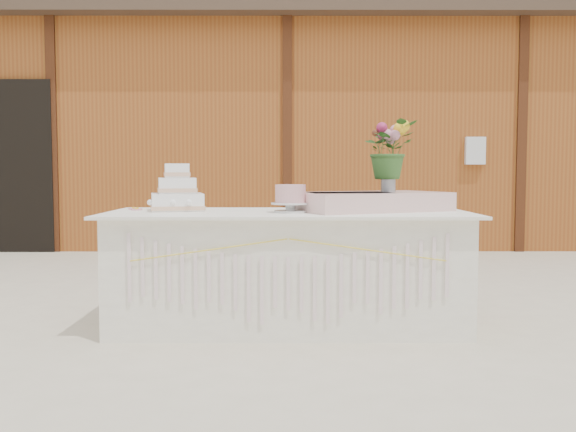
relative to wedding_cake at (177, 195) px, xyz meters
The scene contains 9 objects.
ground 1.17m from the wedding_cake, ahead, with size 80.00×80.00×0.00m, color beige.
barn 5.97m from the wedding_cake, 82.75° to the left, with size 12.60×4.60×3.30m.
cake_table 0.91m from the wedding_cake, ahead, with size 2.40×1.00×0.77m.
wedding_cake is the anchor object (origin of this frame).
pink_cake_stand 0.80m from the wedding_cake, 15.54° to the right, with size 0.25×0.25×0.18m.
satin_runner 1.32m from the wedding_cake, ahead, with size 1.00×0.58×0.13m, color beige.
flower_vase 1.45m from the wedding_cake, ahead, with size 0.10×0.10×0.14m, color #AFAEB3.
bouquet 1.49m from the wedding_cake, ahead, with size 0.36×0.31×0.40m, color #305D25.
loose_flowers 0.29m from the wedding_cake, behind, with size 0.14×0.33×0.02m, color pink, non-canonical shape.
Camera 1 is at (-0.01, -4.25, 1.04)m, focal length 40.00 mm.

